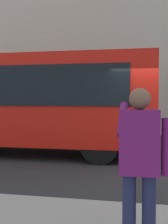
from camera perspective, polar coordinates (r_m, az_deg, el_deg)
The scene contains 4 objects.
ground_plane at distance 8.21m, azimuth 14.18°, elevation -9.74°, with size 60.00×60.00×0.00m, color #2B2B2D.
building_facade_far at distance 15.42m, azimuth 13.16°, elevation 18.50°, with size 28.00×1.55×12.00m.
red_bus at distance 9.73m, azimuth -13.92°, elevation 2.16°, with size 9.05×2.54×3.08m.
pedestrian_photographer at distance 3.11m, azimuth 10.69°, elevation -8.61°, with size 0.53×0.52×1.70m.
Camera 1 is at (0.42, 8.02, 1.74)m, focal length 47.44 mm.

